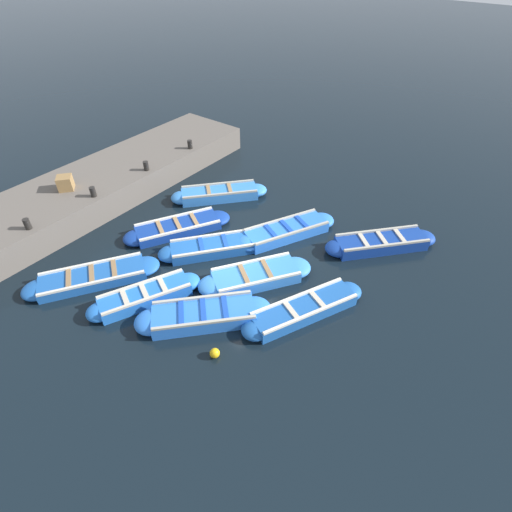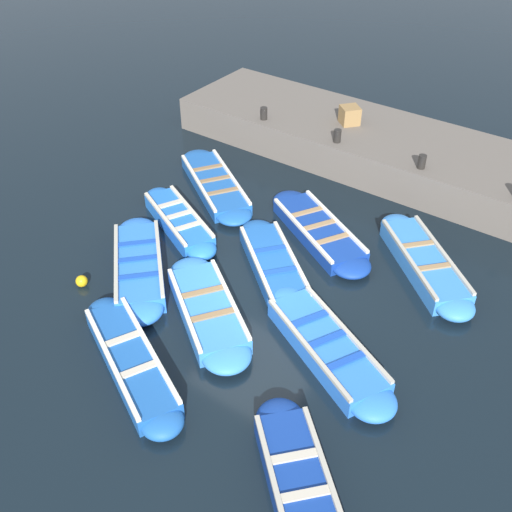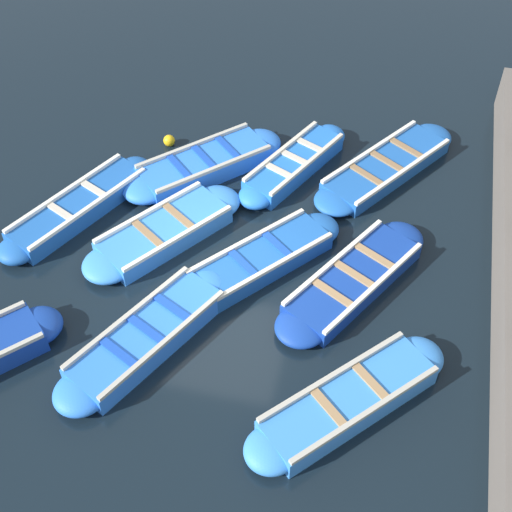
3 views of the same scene
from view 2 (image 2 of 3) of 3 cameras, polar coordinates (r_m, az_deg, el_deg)
The scene contains 18 objects.
ground_plane at distance 12.69m, azimuth 0.32°, elevation -3.41°, with size 120.00×120.00×0.00m, color black.
boat_outer_right at distance 12.05m, azimuth -4.63°, elevation -5.17°, with size 2.77×3.42×0.42m.
boat_far_corner at distance 13.27m, azimuth -11.09°, elevation -0.99°, with size 3.21×3.30×0.45m.
boat_tucked at distance 14.23m, azimuth 5.97°, elevation 2.40°, with size 2.64×3.73×0.38m.
boat_inner_gap at distance 9.46m, azimuth 4.63°, elevation -22.30°, with size 3.16×3.36×0.45m.
boat_bow_out at distance 14.55m, azimuth -7.37°, elevation 3.29°, with size 2.03×3.26×0.43m.
boat_drifting at distance 15.97m, azimuth -3.94°, elevation 6.82°, with size 2.94×3.82×0.36m.
boat_alongside at distance 13.08m, azimuth 1.76°, elevation -1.00°, with size 2.91×3.30×0.39m.
boat_near_quay at distance 11.36m, azimuth 6.70°, elevation -8.58°, with size 2.45×3.73×0.43m.
boat_broadside at distance 11.29m, azimuth -11.80°, elevation -9.76°, with size 2.29×3.72×0.42m.
boat_end_of_row at distance 13.65m, azimuth 15.69°, elevation -0.60°, with size 3.12×3.32×0.44m.
quay_wall at distance 17.20m, azimuth 13.16°, elevation 9.58°, with size 3.21×12.96×0.97m.
bollard_mid_north at distance 15.49m, azimuth 15.52°, elevation 8.65°, with size 0.20×0.20×0.35m, color black.
bollard_mid_south at distance 16.32m, azimuth 7.75°, elevation 11.27°, with size 0.20×0.20×0.35m, color black.
bollard_south at distance 17.44m, azimuth 0.75°, elevation 13.43°, with size 0.20×0.20×0.35m, color black.
wooden_crate at distance 17.36m, azimuth 8.91°, elevation 13.11°, with size 0.49×0.49×0.49m, color olive.
buoy_orange_near at distance 13.85m, azimuth -6.24°, elevation 1.28°, with size 0.33×0.33×0.33m, color #E05119.
buoy_yellow_far at distance 13.29m, azimuth -16.27°, elevation -2.31°, with size 0.26×0.26×0.26m, color #EAB214.
Camera 2 is at (-7.77, -5.51, 8.39)m, focal length 42.00 mm.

